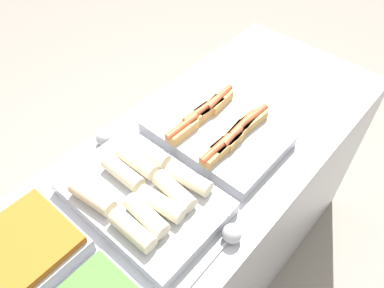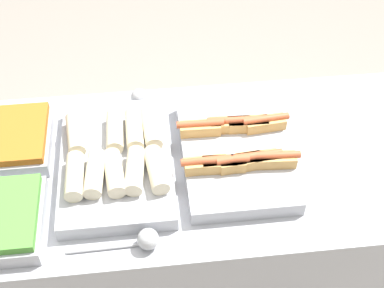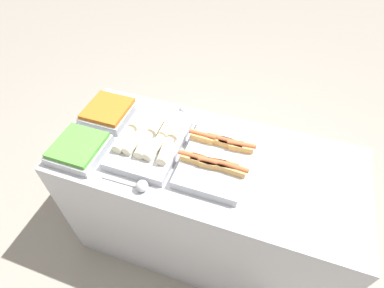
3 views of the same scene
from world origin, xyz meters
TOP-DOWN VIEW (x-y plane):
  - counter at (0.00, 0.00)m, footprint 1.58×0.69m
  - tray_hotdogs at (0.05, -0.00)m, footprint 0.35×0.46m
  - tray_wraps at (-0.31, -0.00)m, footprint 0.33×0.48m
  - tray_side_back at (-0.63, 0.12)m, footprint 0.25×0.26m
  - serving_spoon_near at (-0.24, -0.28)m, footprint 0.24×0.06m
  - serving_spoon_far at (-0.24, 0.28)m, footprint 0.25×0.06m

SIDE VIEW (x-z plane):
  - counter at x=0.00m, z-range 0.00..0.90m
  - serving_spoon_far at x=-0.24m, z-range 0.90..0.96m
  - serving_spoon_near at x=-0.24m, z-range 0.90..0.96m
  - tray_side_back at x=-0.63m, z-range 0.90..0.97m
  - tray_hotdogs at x=0.05m, z-range 0.89..0.99m
  - tray_wraps at x=-0.31m, z-range 0.89..0.99m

